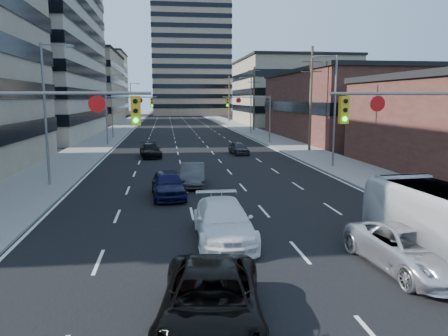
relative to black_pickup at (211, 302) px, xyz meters
name	(u,v)px	position (x,y,z in m)	size (l,w,h in m)	color
road_surface	(175,117)	(2.00, 129.00, -0.74)	(18.00, 300.00, 0.02)	black
sidewalk_left	(138,117)	(-9.50, 129.00, -0.67)	(5.00, 300.00, 0.15)	slate
sidewalk_right	(212,116)	(13.50, 129.00, -0.67)	(5.00, 300.00, 0.15)	slate
office_left_far	(76,89)	(-22.00, 99.00, 7.25)	(20.00, 30.00, 16.00)	gray
storefront_right_mid	(359,107)	(26.00, 49.00, 3.75)	(20.00, 30.00, 9.00)	#472119
office_right_far	(290,92)	(27.00, 87.00, 6.25)	(22.00, 28.00, 14.00)	gray
apartment_tower	(190,31)	(8.00, 149.00, 28.25)	(26.00, 26.00, 58.00)	gray
bg_block_left	(87,85)	(-26.00, 139.00, 9.25)	(24.00, 24.00, 20.00)	#ADA089
bg_block_right	(275,98)	(34.00, 129.00, 5.25)	(22.00, 22.00, 12.00)	gray
signal_near_left	(44,133)	(-5.45, 6.99, 3.58)	(6.59, 0.33, 6.00)	slate
signal_near_right	(420,130)	(9.45, 6.99, 3.58)	(6.59, 0.33, 6.00)	slate
signal_far_left	(126,110)	(-5.68, 43.99, 3.56)	(6.09, 0.33, 6.00)	slate
signal_far_right	(252,109)	(9.68, 43.99, 3.56)	(6.09, 0.33, 6.00)	slate
utility_pole_block	(311,97)	(14.20, 35.00, 5.03)	(2.20, 0.28, 11.00)	#4C3D2D
utility_pole_midblock	(254,98)	(14.20, 65.00, 5.03)	(2.20, 0.28, 11.00)	#4C3D2D
utility_pole_distant	(229,98)	(14.20, 95.00, 5.03)	(2.20, 0.28, 11.00)	#4C3D2D
streetlight_left_near	(47,108)	(-8.34, 19.00, 4.31)	(2.03, 0.22, 9.00)	slate
streetlight_left_mid	(113,103)	(-8.34, 54.00, 4.31)	(2.03, 0.22, 9.00)	slate
streetlight_left_far	(132,101)	(-8.34, 89.00, 4.31)	(2.03, 0.22, 9.00)	slate
streetlight_right_near	(333,106)	(12.34, 24.00, 4.31)	(2.03, 0.22, 9.00)	slate
streetlight_right_far	(250,102)	(12.34, 59.00, 4.31)	(2.03, 0.22, 9.00)	slate
black_pickup	(211,302)	(0.00, 0.00, 0.00)	(2.48, 5.37, 1.49)	black
white_van	(223,221)	(1.21, 6.82, 0.03)	(2.19, 5.38, 1.56)	white
silver_suv	(410,249)	(6.86, 2.94, -0.03)	(2.39, 5.18, 1.44)	silver
sedan_blue	(168,184)	(-0.92, 14.81, 0.03)	(1.83, 4.54, 1.55)	black
sedan_grey_center	(193,175)	(0.67, 18.06, -0.02)	(1.54, 4.42, 1.46)	#363639
sedan_black_far	(151,151)	(-2.51, 32.50, -0.09)	(1.85, 4.55, 1.32)	black
sedan_grey_right	(239,148)	(6.32, 33.65, -0.11)	(1.50, 3.73, 1.27)	#333336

